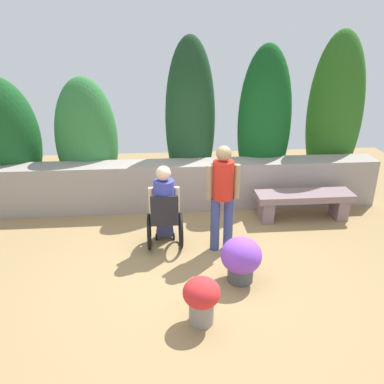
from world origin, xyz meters
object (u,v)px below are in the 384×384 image
object	(u,v)px
stone_bench	(304,201)
person_in_wheelchair	(164,210)
flower_pot_terracotta_by_wall	(241,258)
flower_pot_purple_near	(201,298)
person_standing_companion	(223,192)

from	to	relation	value
stone_bench	person_in_wheelchair	bearing A→B (deg)	-163.86
person_in_wheelchair	flower_pot_terracotta_by_wall	bearing A→B (deg)	-36.47
person_in_wheelchair	flower_pot_purple_near	xyz separation A→B (m)	(0.37, -1.75, -0.29)
person_in_wheelchair	flower_pot_terracotta_by_wall	distance (m)	1.42
stone_bench	person_standing_companion	world-z (taller)	person_standing_companion
stone_bench	flower_pot_purple_near	xyz separation A→B (m)	(-2.07, -2.53, -0.00)
person_in_wheelchair	flower_pot_purple_near	distance (m)	1.82
person_standing_companion	flower_pot_purple_near	world-z (taller)	person_standing_companion
stone_bench	flower_pot_purple_near	distance (m)	3.27
flower_pot_terracotta_by_wall	person_in_wheelchair	bearing A→B (deg)	134.80
person_standing_companion	flower_pot_terracotta_by_wall	bearing A→B (deg)	-72.11
flower_pot_terracotta_by_wall	stone_bench	bearing A→B (deg)	50.26
person_in_wheelchair	flower_pot_terracotta_by_wall	size ratio (longest dim) A/B	2.13
stone_bench	person_in_wheelchair	xyz separation A→B (m)	(-2.44, -0.78, 0.29)
flower_pot_purple_near	flower_pot_terracotta_by_wall	bearing A→B (deg)	51.77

